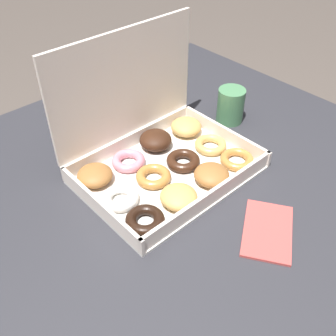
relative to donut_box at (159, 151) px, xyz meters
The scene contains 5 objects.
ground_plane 0.77m from the donut_box, 34.78° to the right, with size 8.00×8.00×0.00m, color #564C44.
dining_table 0.15m from the donut_box, 34.78° to the right, with size 1.05×1.02×0.72m.
donut_box is the anchor object (origin of this frame).
coffee_mug 0.28m from the donut_box, ahead, with size 0.07×0.07×0.09m.
paper_napkin 0.30m from the donut_box, 84.38° to the right, with size 0.18×0.16×0.01m.
Camera 1 is at (-0.52, -0.51, 1.32)m, focal length 42.00 mm.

